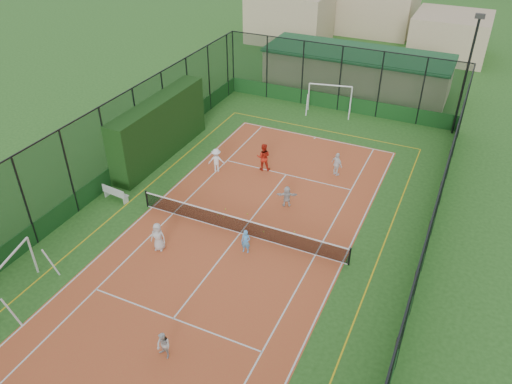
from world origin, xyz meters
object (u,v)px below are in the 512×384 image
(white_bench, at_px, (116,193))
(futsal_goal_far, at_px, (330,99))
(child_far_back, at_px, (287,196))
(child_near_right, at_px, (164,346))
(child_far_right, at_px, (337,164))
(child_near_mid, at_px, (246,242))
(futsal_goal_near, at_px, (13,278))
(child_near_left, at_px, (158,237))
(child_far_left, at_px, (216,160))
(coach, at_px, (263,157))
(clubhouse, at_px, (356,70))
(floodlight_ne, at_px, (465,77))

(white_bench, height_order, futsal_goal_far, futsal_goal_far)
(child_far_back, bearing_deg, child_near_right, 65.22)
(futsal_goal_far, height_order, child_far_right, futsal_goal_far)
(white_bench, distance_m, child_far_back, 9.70)
(child_near_mid, bearing_deg, white_bench, 166.17)
(white_bench, relative_size, child_near_mid, 1.28)
(futsal_goal_near, height_order, child_far_right, futsal_goal_near)
(futsal_goal_far, distance_m, child_far_right, 9.37)
(child_near_left, height_order, child_far_right, child_near_left)
(white_bench, height_order, futsal_goal_near, futsal_goal_near)
(child_far_left, xyz_separation_m, coach, (2.54, 1.42, 0.11))
(child_near_left, bearing_deg, futsal_goal_far, 69.82)
(child_near_right, distance_m, child_far_right, 15.96)
(futsal_goal_far, height_order, child_near_right, futsal_goal_far)
(child_far_right, bearing_deg, child_near_right, 114.57)
(child_far_right, distance_m, child_far_back, 4.60)
(clubhouse, distance_m, futsal_goal_near, 30.93)
(futsal_goal_near, bearing_deg, clubhouse, -27.54)
(floodlight_ne, xyz_separation_m, child_near_mid, (-7.70, -17.80, -3.48))
(floodlight_ne, distance_m, futsal_goal_near, 29.39)
(floodlight_ne, height_order, clubhouse, floodlight_ne)
(white_bench, bearing_deg, child_far_right, 42.29)
(white_bench, distance_m, futsal_goal_far, 18.14)
(child_far_left, bearing_deg, floodlight_ne, -159.63)
(futsal_goal_near, relative_size, child_far_back, 2.56)
(child_far_right, relative_size, child_far_back, 1.21)
(white_bench, bearing_deg, child_near_right, -37.26)
(child_near_right, xyz_separation_m, child_far_left, (-4.84, 13.14, 0.15))
(clubhouse, bearing_deg, child_far_right, -78.99)
(child_near_right, relative_size, coach, 0.70)
(child_far_back, bearing_deg, coach, -69.99)
(floodlight_ne, height_order, child_far_right, floodlight_ne)
(child_near_right, bearing_deg, coach, 113.24)
(white_bench, relative_size, child_near_left, 1.07)
(child_near_right, distance_m, child_far_back, 11.50)
(coach, bearing_deg, child_far_right, 177.05)
(child_near_mid, distance_m, child_far_back, 4.54)
(child_near_left, distance_m, coach, 9.34)
(floodlight_ne, relative_size, child_near_mid, 6.45)
(floodlight_ne, xyz_separation_m, child_near_right, (-7.84, -24.77, -3.49))
(child_near_mid, distance_m, coach, 7.98)
(white_bench, xyz_separation_m, child_far_back, (9.05, 3.50, 0.17))
(child_far_right, height_order, coach, coach)
(futsal_goal_far, distance_m, child_near_mid, 17.69)
(futsal_goal_far, relative_size, child_near_right, 2.66)
(futsal_goal_near, bearing_deg, child_near_right, -104.82)
(child_near_mid, height_order, child_far_right, child_far_right)
(child_far_left, relative_size, child_far_right, 1.03)
(child_near_left, xyz_separation_m, coach, (1.55, 9.21, 0.12))
(clubhouse, height_order, white_bench, clubhouse)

